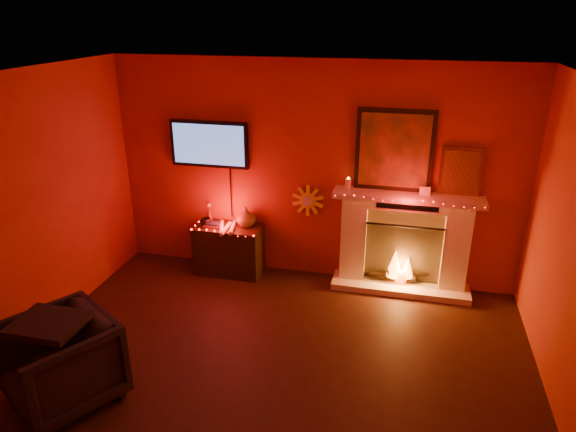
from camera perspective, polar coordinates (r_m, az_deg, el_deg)
name	(u,v)px	position (r m, az deg, el deg)	size (l,w,h in m)	color
room	(252,267)	(4.00, -4.05, -5.71)	(5.00, 5.00, 5.00)	black
fireplace	(404,233)	(6.27, 12.75, -1.85)	(1.72, 0.40, 2.18)	#EFDDC9
tv	(209,144)	(6.48, -8.73, 7.88)	(1.00, 0.07, 1.24)	black
sunburst_clock	(308,201)	(6.35, 2.22, 1.71)	(0.40, 0.03, 0.40)	yellow
console_table	(229,247)	(6.66, -6.52, -3.40)	(0.85, 0.53, 0.90)	black
armchair	(61,362)	(4.98, -23.95, -14.63)	(0.84, 0.86, 0.78)	black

